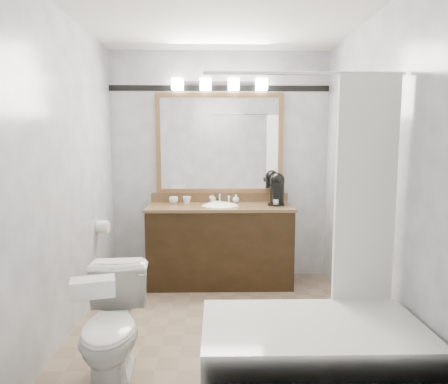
{
  "coord_description": "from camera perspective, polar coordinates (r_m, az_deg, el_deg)",
  "views": [
    {
      "loc": [
        -0.04,
        -3.15,
        1.51
      ],
      "look_at": [
        0.03,
        0.35,
        1.08
      ],
      "focal_mm": 32.0,
      "sensor_mm": 36.0,
      "label": 1
    }
  ],
  "objects": [
    {
      "name": "vanity_light_bar",
      "position": [
        4.42,
        -0.63,
        15.15
      ],
      "size": [
        1.02,
        0.14,
        0.12
      ],
      "color": "silver",
      "rests_on": "room"
    },
    {
      "name": "tp_roll",
      "position": [
        4.05,
        -16.92,
        -4.77
      ],
      "size": [
        0.11,
        0.12,
        0.12
      ],
      "primitive_type": "cylinder",
      "rotation": [
        0.0,
        1.57,
        0.0
      ],
      "color": "white",
      "rests_on": "room"
    },
    {
      "name": "cup_right",
      "position": [
        4.34,
        -5.33,
        -1.18
      ],
      "size": [
        0.1,
        0.1,
        0.08
      ],
      "primitive_type": "imported",
      "rotation": [
        0.0,
        0.0,
        -0.13
      ],
      "color": "white",
      "rests_on": "vanity"
    },
    {
      "name": "cup_left",
      "position": [
        4.38,
        -7.21,
        -1.17
      ],
      "size": [
        0.1,
        0.1,
        0.08
      ],
      "primitive_type": "imported",
      "rotation": [
        0.0,
        0.0,
        -0.07
      ],
      "color": "white",
      "rests_on": "vanity"
    },
    {
      "name": "soap_bottle_b",
      "position": [
        4.4,
        1.7,
        -0.94
      ],
      "size": [
        0.09,
        0.09,
        0.1
      ],
      "primitive_type": "imported",
      "rotation": [
        0.0,
        0.0,
        0.16
      ],
      "color": "white",
      "rests_on": "vanity"
    },
    {
      "name": "mirror",
      "position": [
        4.43,
        -0.63,
        6.93
      ],
      "size": [
        1.4,
        0.04,
        1.1
      ],
      "color": "#966844",
      "rests_on": "room"
    },
    {
      "name": "coffee_maker",
      "position": [
        4.29,
        7.6,
        0.53
      ],
      "size": [
        0.18,
        0.22,
        0.34
      ],
      "rotation": [
        0.0,
        0.0,
        -0.31
      ],
      "color": "black",
      "rests_on": "vanity"
    },
    {
      "name": "toilet",
      "position": [
        2.73,
        -15.58,
        -18.23
      ],
      "size": [
        0.45,
        0.73,
        0.71
      ],
      "primitive_type": "imported",
      "rotation": [
        0.0,
        0.0,
        0.09
      ],
      "color": "white",
      "rests_on": "ground"
    },
    {
      "name": "soap_bar",
      "position": [
        4.33,
        -1.0,
        -1.51
      ],
      "size": [
        0.1,
        0.07,
        0.03
      ],
      "primitive_type": "cube",
      "rotation": [
        0.0,
        0.0,
        -0.09
      ],
      "color": "beige",
      "rests_on": "vanity"
    },
    {
      "name": "accent_stripe",
      "position": [
        4.49,
        -0.64,
        14.61
      ],
      "size": [
        2.4,
        0.01,
        0.06
      ],
      "primitive_type": "cube",
      "color": "black",
      "rests_on": "room"
    },
    {
      "name": "bathtub",
      "position": [
        2.63,
        12.86,
        -20.93
      ],
      "size": [
        1.3,
        0.75,
        1.96
      ],
      "color": "white",
      "rests_on": "ground"
    },
    {
      "name": "vanity",
      "position": [
        4.3,
        -0.58,
        -7.31
      ],
      "size": [
        1.53,
        0.58,
        0.97
      ],
      "color": "black",
      "rests_on": "ground"
    },
    {
      "name": "tissue_box",
      "position": [
        2.26,
        -18.22,
        -12.79
      ],
      "size": [
        0.25,
        0.18,
        0.09
      ],
      "primitive_type": "cube",
      "rotation": [
        0.0,
        0.0,
        0.28
      ],
      "color": "white",
      "rests_on": "toilet"
    },
    {
      "name": "soap_bottle_a",
      "position": [
        4.37,
        -1.57,
        -0.99
      ],
      "size": [
        0.06,
        0.06,
        0.1
      ],
      "primitive_type": "imported",
      "rotation": [
        0.0,
        0.0,
        0.41
      ],
      "color": "white",
      "rests_on": "vanity"
    },
    {
      "name": "room",
      "position": [
        3.16,
        -0.42,
        2.36
      ],
      "size": [
        2.42,
        2.62,
        2.52
      ],
      "color": "gray",
      "rests_on": "ground"
    }
  ]
}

